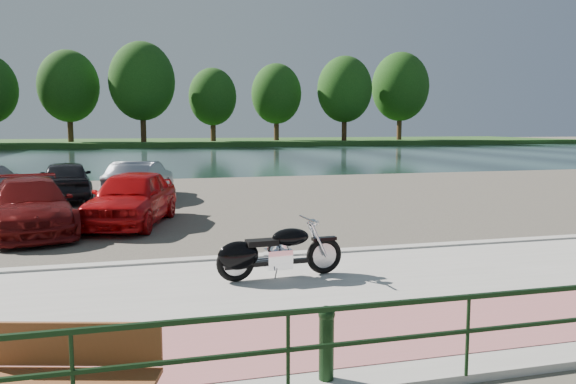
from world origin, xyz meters
The scene contains 16 objects.
ground centered at (0.00, 0.00, 0.00)m, with size 200.00×200.00×0.00m, color #595447.
promenade centered at (0.00, -1.00, 0.05)m, with size 60.00×6.00×0.10m, color #A5A39B.
pink_path centered at (0.00, -2.50, 0.10)m, with size 60.00×2.00×0.01m, color #A85F5F.
kerb centered at (0.00, 2.00, 0.07)m, with size 60.00×0.30×0.14m, color #A5A39B.
parking_lot centered at (0.00, 11.00, 0.02)m, with size 60.00×18.00×0.04m, color #464038.
river centered at (0.00, 40.00, 0.00)m, with size 120.00×40.00×0.00m, color #172B28.
far_bank centered at (0.00, 72.00, 0.30)m, with size 120.00×24.00×0.60m, color #244719.
railing centered at (0.00, -4.00, 0.79)m, with size 24.04×0.05×0.90m.
bollards centered at (-1.67, -3.70, 0.54)m, with size 10.68×0.18×0.81m.
far_trees centered at (4.36, 65.79, 7.49)m, with size 70.25×10.68×12.52m.
motorcycle centered at (-1.22, 0.30, 0.56)m, with size 2.33×0.75×1.05m.
park_bench centered at (-4.10, -3.41, 0.43)m, with size 1.85×0.91×0.72m.
car_3 centered at (-6.13, 6.25, 0.74)m, with size 1.95×4.80×1.39m, color #5E0E0D.
car_4 centered at (-3.64, 6.84, 0.80)m, with size 1.79×4.45×1.52m, color #B90C0E.
car_8 centered at (-6.04, 12.76, 0.78)m, with size 1.76×4.37×1.49m, color black.
car_9 centered at (-3.42, 12.55, 0.75)m, with size 1.50×4.30×1.42m, color slate.
Camera 1 is at (-3.34, -9.13, 2.81)m, focal length 35.00 mm.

